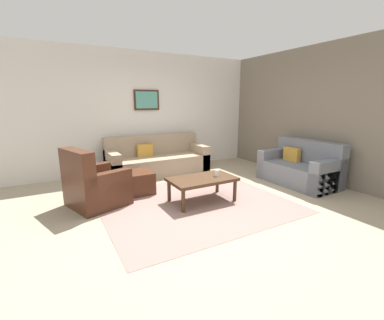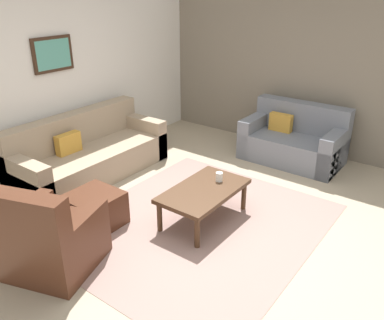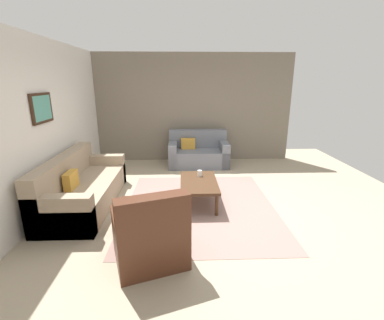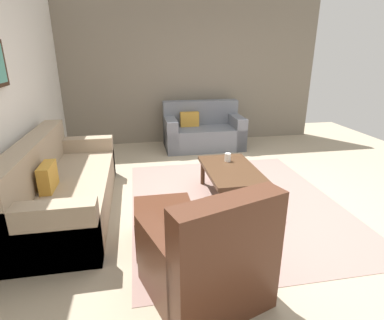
% 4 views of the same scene
% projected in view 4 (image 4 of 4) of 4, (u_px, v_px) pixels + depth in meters
% --- Properties ---
extents(ground_plane, '(8.00, 8.00, 0.00)m').
position_uv_depth(ground_plane, '(234.00, 203.00, 3.87)').
color(ground_plane, tan).
extents(stone_feature_panel, '(0.12, 5.20, 2.80)m').
position_uv_depth(stone_feature_panel, '(192.00, 72.00, 6.18)').
color(stone_feature_panel, slate).
rests_on(stone_feature_panel, ground_plane).
extents(area_rug, '(2.96, 2.55, 0.01)m').
position_uv_depth(area_rug, '(234.00, 203.00, 3.87)').
color(area_rug, gray).
rests_on(area_rug, ground_plane).
extents(couch_main, '(2.28, 0.92, 0.88)m').
position_uv_depth(couch_main, '(59.00, 189.00, 3.56)').
color(couch_main, gray).
rests_on(couch_main, ground_plane).
extents(couch_loveseat, '(0.86, 1.50, 0.88)m').
position_uv_depth(couch_loveseat, '(202.00, 132.00, 6.07)').
color(couch_loveseat, slate).
rests_on(couch_loveseat, ground_plane).
extents(armchair_leather, '(1.01, 1.01, 0.95)m').
position_uv_depth(armchair_leather, '(209.00, 265.00, 2.28)').
color(armchair_leather, '#4C2819').
rests_on(armchair_leather, ground_plane).
extents(ottoman, '(0.56, 0.56, 0.40)m').
position_uv_depth(ottoman, '(164.00, 225.00, 3.00)').
color(ottoman, '#4C2819').
rests_on(ottoman, ground_plane).
extents(coffee_table, '(1.10, 0.64, 0.41)m').
position_uv_depth(coffee_table, '(231.00, 172.00, 3.89)').
color(coffee_table, '#472D1C').
rests_on(coffee_table, ground_plane).
extents(cup, '(0.08, 0.08, 0.11)m').
position_uv_depth(cup, '(228.00, 157.00, 4.11)').
color(cup, white).
rests_on(cup, coffee_table).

